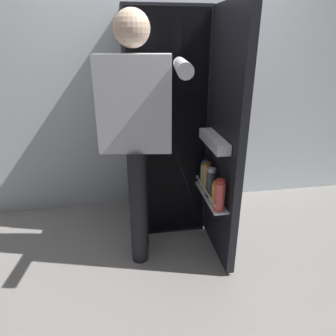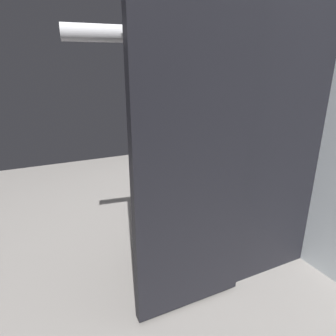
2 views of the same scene
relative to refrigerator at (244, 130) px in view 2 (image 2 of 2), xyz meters
name	(u,v)px [view 2 (image 2 of 2)]	position (x,y,z in m)	size (l,w,h in m)	color
ground_plane	(171,266)	(-0.03, -0.50, -0.89)	(5.38, 5.38, 0.00)	gray
kitchen_wall	(296,60)	(-0.03, 0.41, 0.43)	(4.40, 0.10, 2.64)	silver
refrigerator	(244,130)	(0.00, 0.00, 0.00)	(0.69, 1.22, 1.79)	black
person	(157,103)	(-0.28, -0.48, 0.16)	(0.58, 0.84, 1.73)	black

